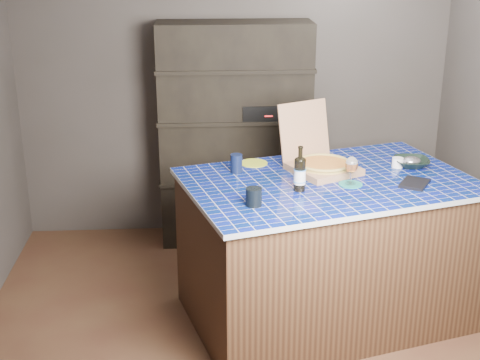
{
  "coord_description": "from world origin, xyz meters",
  "views": [
    {
      "loc": [
        -0.28,
        -3.64,
        2.41
      ],
      "look_at": [
        -0.05,
        0.0,
        1.08
      ],
      "focal_mm": 50.0,
      "sensor_mm": 36.0,
      "label": 1
    }
  ],
  "objects": [
    {
      "name": "wine_glass",
      "position": [
        0.64,
        0.16,
        1.1
      ],
      "size": [
        0.08,
        0.08,
        0.18
      ],
      "color": "white",
      "rests_on": "teal_trivet"
    },
    {
      "name": "bowl",
      "position": [
        1.12,
        0.47,
        1.0
      ],
      "size": [
        0.25,
        0.25,
        0.06
      ],
      "primitive_type": "imported",
      "rotation": [
        0.0,
        0.0,
        -0.09
      ],
      "color": "black",
      "rests_on": "kitchen_island"
    },
    {
      "name": "foil_contents",
      "position": [
        1.12,
        0.47,
        1.01
      ],
      "size": [
        0.12,
        0.1,
        0.06
      ],
      "primitive_type": "ellipsoid",
      "color": "silver",
      "rests_on": "bowl"
    },
    {
      "name": "tumbler",
      "position": [
        0.02,
        -0.14,
        1.03
      ],
      "size": [
        0.09,
        0.09,
        0.1
      ],
      "primitive_type": "cylinder",
      "color": "black",
      "rests_on": "kitchen_island"
    },
    {
      "name": "mead_bottle",
      "position": [
        0.31,
        0.08,
        1.08
      ],
      "size": [
        0.07,
        0.07,
        0.28
      ],
      "color": "black",
      "rests_on": "kitchen_island"
    },
    {
      "name": "teal_trivet",
      "position": [
        0.64,
        0.16,
        0.98
      ],
      "size": [
        0.15,
        0.15,
        0.01
      ],
      "primitive_type": "cylinder",
      "color": "#17796E",
      "rests_on": "kitchen_island"
    },
    {
      "name": "green_trivet",
      "position": [
        0.08,
        0.6,
        0.98
      ],
      "size": [
        0.18,
        0.18,
        0.01
      ],
      "primitive_type": "cylinder",
      "color": "#AFBF28",
      "rests_on": "kitchen_island"
    },
    {
      "name": "room",
      "position": [
        0.0,
        0.0,
        1.25
      ],
      "size": [
        3.5,
        3.5,
        3.5
      ],
      "color": "brown",
      "rests_on": "ground"
    },
    {
      "name": "pizza_box",
      "position": [
        0.5,
        0.42,
        1.03
      ],
      "size": [
        0.55,
        0.58,
        0.41
      ],
      "rotation": [
        0.0,
        0.0,
        0.46
      ],
      "color": "#9B7250",
      "rests_on": "kitchen_island"
    },
    {
      "name": "dvd_case",
      "position": [
        1.03,
        0.13,
        0.98
      ],
      "size": [
        0.24,
        0.26,
        0.02
      ],
      "primitive_type": "cube",
      "rotation": [
        0.0,
        0.0,
        -0.55
      ],
      "color": "black",
      "rests_on": "kitchen_island"
    },
    {
      "name": "shelving_unit",
      "position": [
        0.0,
        1.53,
        0.9
      ],
      "size": [
        1.2,
        0.41,
        1.8
      ],
      "color": "black",
      "rests_on": "floor"
    },
    {
      "name": "kitchen_island",
      "position": [
        0.53,
        0.25,
        0.49
      ],
      "size": [
        2.02,
        1.57,
        0.97
      ],
      "rotation": [
        0.0,
        0.0,
        0.28
      ],
      "color": "#4C321D",
      "rests_on": "floor"
    },
    {
      "name": "white_jar",
      "position": [
        1.02,
        0.47,
        1.0
      ],
      "size": [
        0.07,
        0.07,
        0.06
      ],
      "primitive_type": "cylinder",
      "color": "white",
      "rests_on": "kitchen_island"
    },
    {
      "name": "navy_cup",
      "position": [
        -0.05,
        0.43,
        1.03
      ],
      "size": [
        0.08,
        0.08,
        0.12
      ],
      "primitive_type": "cylinder",
      "color": "black",
      "rests_on": "kitchen_island"
    }
  ]
}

